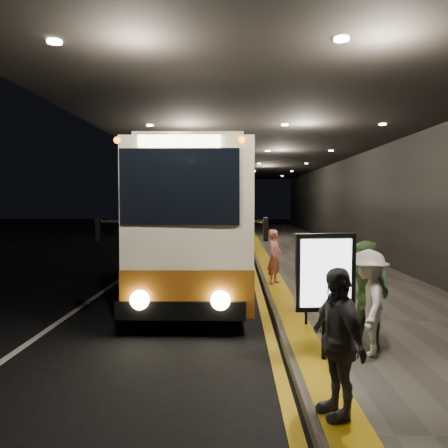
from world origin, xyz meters
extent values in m
plane|color=black|center=(0.00, 0.00, 0.00)|extent=(90.00, 90.00, 0.00)
cube|color=silver|center=(-1.80, 5.00, 0.01)|extent=(0.12, 50.00, 0.01)
cube|color=gold|center=(2.35, 5.00, 0.01)|extent=(0.18, 50.00, 0.01)
cube|color=#514C44|center=(4.75, 5.00, 0.07)|extent=(4.50, 50.00, 0.15)
cube|color=gold|center=(2.85, 5.00, 0.16)|extent=(0.50, 50.00, 0.01)
cube|color=black|center=(7.00, 5.00, 3.00)|extent=(0.10, 50.00, 6.00)
cube|color=black|center=(-1.50, 4.00, 2.20)|extent=(0.80, 0.80, 4.40)
cube|color=black|center=(-1.50, 16.00, 2.20)|extent=(0.80, 0.80, 4.40)
cube|color=black|center=(2.50, 5.00, 4.60)|extent=(9.00, 50.00, 0.40)
cube|color=beige|center=(0.77, 1.70, 1.96)|extent=(2.57, 11.27, 3.18)
cube|color=#8D4414|center=(0.77, 1.70, 0.80)|extent=(2.59, 11.29, 0.84)
cube|color=black|center=(0.77, -3.95, 2.67)|extent=(2.06, 0.10, 1.31)
cube|color=black|center=(0.77, -3.87, 0.51)|extent=(2.30, 0.30, 0.33)
cylinder|color=black|center=(-0.28, -1.86, 0.47)|extent=(0.26, 0.94, 0.94)
cylinder|color=black|center=(1.82, -1.86, 0.47)|extent=(0.26, 0.94, 0.94)
cylinder|color=black|center=(-0.28, 5.44, 0.47)|extent=(0.26, 0.94, 0.94)
cylinder|color=black|center=(1.82, 5.44, 0.47)|extent=(0.26, 0.94, 0.94)
sphere|color=#FFEAA5|center=(0.07, -3.96, 0.70)|extent=(0.34, 0.34, 0.34)
sphere|color=#FFEAA5|center=(1.47, -3.96, 0.70)|extent=(0.34, 0.34, 0.34)
cube|color=#FFF2BF|center=(0.77, -3.96, 3.44)|extent=(1.40, 0.08, 0.21)
cube|color=beige|center=(1.13, 16.92, 1.96)|extent=(2.94, 11.33, 3.18)
cube|color=#8D4414|center=(1.13, 16.92, 0.80)|extent=(2.96, 11.35, 0.84)
cube|color=black|center=(1.13, 11.28, 2.67)|extent=(2.06, 0.17, 1.31)
cube|color=black|center=(1.13, 11.36, 0.51)|extent=(2.30, 0.37, 0.33)
cylinder|color=black|center=(0.08, 13.37, 0.47)|extent=(0.26, 0.94, 0.94)
cylinder|color=black|center=(2.18, 13.37, 0.47)|extent=(0.26, 0.94, 0.94)
cylinder|color=black|center=(0.08, 20.66, 0.47)|extent=(0.26, 0.94, 0.94)
cylinder|color=black|center=(2.18, 20.66, 0.47)|extent=(0.26, 0.94, 0.94)
imported|color=#D26D62|center=(2.80, 0.42, 0.89)|extent=(0.55, 0.64, 1.49)
imported|color=#436D3C|center=(3.76, -4.68, 0.98)|extent=(0.85, 0.95, 1.66)
imported|color=silver|center=(3.68, -5.01, 0.93)|extent=(0.67, 1.08, 1.56)
imported|color=#505055|center=(2.80, -6.86, 0.94)|extent=(0.74, 1.03, 1.59)
cube|color=black|center=(3.35, -4.65, 0.31)|extent=(0.29, 0.18, 0.32)
cylinder|color=black|center=(3.00, -5.23, 0.50)|extent=(0.08, 0.08, 0.71)
cube|color=black|center=(3.00, -5.23, 1.41)|extent=(0.86, 0.19, 1.11)
cube|color=white|center=(3.00, -5.29, 1.41)|extent=(0.72, 0.10, 0.96)
cylinder|color=black|center=(3.02, -3.48, 0.70)|extent=(0.05, 0.05, 1.10)
camera|label=1|loc=(1.72, -11.41, 2.44)|focal=35.00mm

